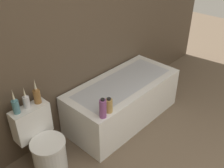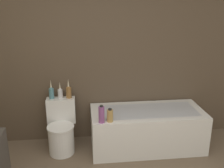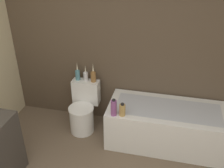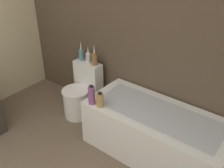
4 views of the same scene
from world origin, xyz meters
name	(u,v)px [view 3 (image 3 of 4)]	position (x,y,z in m)	size (l,w,h in m)	color
wall_back_tiled	(118,41)	(0.00, 2.42, 1.30)	(6.40, 0.06, 2.60)	brown
bathtub	(166,125)	(0.78, 2.02, 0.29)	(1.58, 0.72, 0.57)	white
toilet	(83,110)	(-0.44, 2.07, 0.31)	(0.40, 0.53, 0.71)	white
vase_gold	(78,74)	(-0.56, 2.26, 0.81)	(0.07, 0.07, 0.28)	teal
vase_silver	(86,75)	(-0.44, 2.27, 0.79)	(0.07, 0.07, 0.24)	silver
vase_bronze	(93,76)	(-0.32, 2.26, 0.81)	(0.08, 0.08, 0.28)	olive
shampoo_bottle_tall	(114,108)	(0.11, 1.72, 0.68)	(0.08, 0.08, 0.23)	#8C4C8C
shampoo_bottle_short	(122,110)	(0.22, 1.74, 0.65)	(0.08, 0.08, 0.18)	tan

